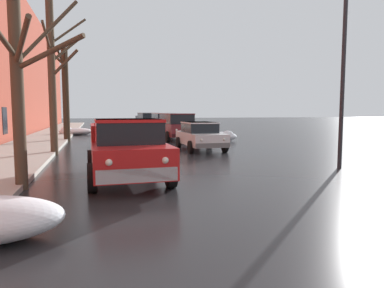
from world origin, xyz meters
name	(u,v)px	position (x,y,z in m)	size (l,w,h in m)	color
left_sidewalk_slab	(26,149)	(-6.42, 18.00, 0.07)	(3.23, 80.00, 0.15)	#A8A399
snow_bank_along_left_kerb	(223,137)	(5.02, 20.44, 0.31)	(2.00, 1.41, 0.70)	white
snow_bank_mid_block_left	(75,131)	(-4.71, 29.44, 0.31)	(2.71, 1.35, 0.75)	white
bare_tree_second_along_sidewalk	(18,56)	(-4.79, 8.44, 3.29)	(2.13, 2.61, 6.34)	#4C3D2D
bare_tree_mid_block	(53,70)	(-4.78, 15.85, 3.81)	(1.69, 2.92, 7.27)	#4C3D2D
bare_tree_far_down_block	(65,92)	(-4.87, 23.22, 3.20)	(1.26, 2.29, 6.01)	#382B1E
pickup_truck_red_approaching_near_lane	(127,149)	(-2.19, 9.13, 0.88)	(2.25, 5.05, 1.76)	red
sedan_white_parked_kerbside_close	(200,135)	(2.08, 15.93, 0.75)	(1.89, 3.97, 1.42)	silver
suv_maroon_parked_kerbside_mid	(176,125)	(2.32, 22.42, 0.99)	(2.23, 4.83, 1.82)	maroon
suv_silver_parked_far_down_block	(164,123)	(2.55, 28.05, 0.99)	(2.07, 4.70, 1.82)	#B7B7BC
suv_grey_queued_behind_truck	(148,121)	(2.13, 34.61, 0.99)	(2.24, 4.35, 1.82)	slate
sedan_darkblue_at_far_intersection	(144,121)	(2.56, 40.83, 0.75)	(2.28, 4.46, 1.42)	navy
street_lamp_post	(343,69)	(5.09, 9.22, 3.39)	(0.44, 0.24, 6.06)	#28282D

